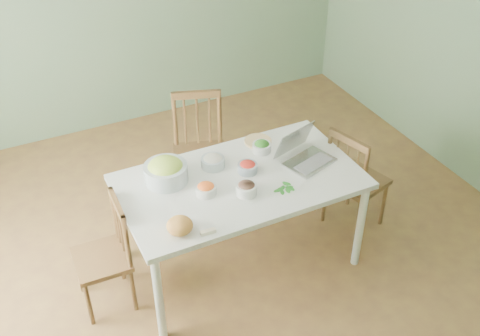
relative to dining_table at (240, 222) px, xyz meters
name	(u,v)px	position (x,y,z in m)	size (l,w,h in m)	color
floor	(228,264)	(-0.11, 0.00, -0.41)	(5.00, 5.00, 0.00)	brown
wall_back	(117,0)	(-0.11, 2.50, 0.94)	(5.00, 0.00, 2.70)	gray
dining_table	(240,222)	(0.00, 0.00, 0.00)	(1.74, 0.98, 0.82)	white
chair_far	(200,154)	(0.03, 0.84, 0.10)	(0.45, 0.43, 1.02)	#573719
chair_left	(101,257)	(-1.06, 0.06, 0.03)	(0.39, 0.37, 0.89)	#573719
chair_right	(357,178)	(1.07, -0.01, 0.07)	(0.42, 0.40, 0.95)	#573719
bread_boule	(180,226)	(-0.59, -0.34, 0.46)	(0.17, 0.17, 0.11)	#B17935
butter_stick	(208,232)	(-0.44, -0.43, 0.42)	(0.10, 0.03, 0.03)	#FFF1D0
bowl_squash	(166,171)	(-0.48, 0.22, 0.50)	(0.31, 0.31, 0.18)	#C3C560
bowl_carrot	(206,189)	(-0.29, -0.04, 0.45)	(0.15, 0.15, 0.08)	orange
bowl_onion	(213,161)	(-0.11, 0.23, 0.46)	(0.18, 0.18, 0.10)	white
bowl_mushroom	(246,188)	(-0.03, -0.17, 0.46)	(0.15, 0.15, 0.10)	black
bowl_redpep	(248,167)	(0.09, 0.06, 0.45)	(0.15, 0.15, 0.09)	#B43E24
bowl_broccoli	(262,146)	(0.31, 0.25, 0.45)	(0.15, 0.15, 0.09)	#123A0E
flatbread	(258,141)	(0.34, 0.37, 0.42)	(0.21, 0.21, 0.02)	#CDB083
basil_bunch	(283,188)	(0.22, -0.24, 0.42)	(0.18, 0.18, 0.02)	#174718
laptop	(311,150)	(0.56, -0.05, 0.53)	(0.36, 0.33, 0.24)	silver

